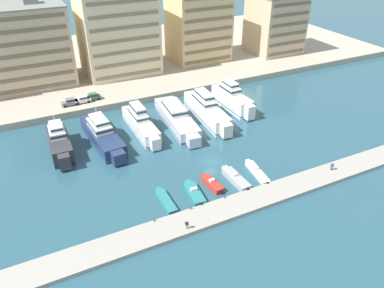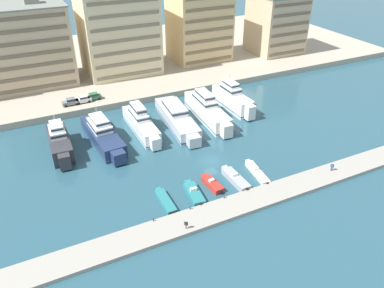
% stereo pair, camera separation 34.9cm
% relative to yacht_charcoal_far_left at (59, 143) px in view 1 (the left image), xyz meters
% --- Properties ---
extents(ground_plane, '(400.00, 400.00, 0.00)m').
position_rel_yacht_charcoal_far_left_xyz_m(ground_plane, '(26.60, -17.04, -2.27)').
color(ground_plane, '#285160').
extents(quay_promenade, '(180.00, 70.00, 1.69)m').
position_rel_yacht_charcoal_far_left_xyz_m(quay_promenade, '(26.60, 49.88, -1.43)').
color(quay_promenade, '#ADA38E').
rests_on(quay_promenade, ground).
extents(pier_dock, '(120.00, 5.10, 0.67)m').
position_rel_yacht_charcoal_far_left_xyz_m(pier_dock, '(26.60, -31.15, -1.93)').
color(pier_dock, '#9E998E').
rests_on(pier_dock, ground).
extents(yacht_charcoal_far_left, '(4.46, 15.60, 7.89)m').
position_rel_yacht_charcoal_far_left_xyz_m(yacht_charcoal_far_left, '(0.00, 0.00, 0.00)').
color(yacht_charcoal_far_left, '#333338').
rests_on(yacht_charcoal_far_left, ground).
extents(yacht_navy_left, '(6.02, 20.39, 7.33)m').
position_rel_yacht_charcoal_far_left_xyz_m(yacht_navy_left, '(8.94, -0.22, -0.27)').
color(yacht_navy_left, navy).
rests_on(yacht_navy_left, ground).
extents(yacht_white_mid_left, '(3.76, 18.96, 7.85)m').
position_rel_yacht_charcoal_far_left_xyz_m(yacht_white_mid_left, '(18.04, 0.94, -0.10)').
color(yacht_white_mid_left, white).
rests_on(yacht_white_mid_left, ground).
extents(yacht_silver_center_left, '(6.69, 23.32, 6.23)m').
position_rel_yacht_charcoal_far_left_xyz_m(yacht_silver_center_left, '(26.85, 0.55, -0.50)').
color(yacht_silver_center_left, silver).
rests_on(yacht_silver_center_left, ground).
extents(yacht_ivory_center, '(5.20, 21.71, 8.10)m').
position_rel_yacht_charcoal_far_left_xyz_m(yacht_ivory_center, '(34.63, 0.07, 0.07)').
color(yacht_ivory_center, silver).
rests_on(yacht_ivory_center, ground).
extents(yacht_white_center_right, '(4.30, 16.74, 8.55)m').
position_rel_yacht_charcoal_far_left_xyz_m(yacht_white_center_right, '(43.23, 2.40, 0.30)').
color(yacht_white_center_right, white).
rests_on(yacht_white_center_right, ground).
extents(motorboat_teal_far_left, '(1.75, 7.41, 0.87)m').
position_rel_yacht_charcoal_far_left_xyz_m(motorboat_teal_far_left, '(13.38, -24.87, -1.85)').
color(motorboat_teal_far_left, teal).
rests_on(motorboat_teal_far_left, ground).
extents(motorboat_teal_left, '(2.74, 7.22, 1.54)m').
position_rel_yacht_charcoal_far_left_xyz_m(motorboat_teal_left, '(18.65, -25.23, -1.73)').
color(motorboat_teal_left, teal).
rests_on(motorboat_teal_left, ground).
extents(motorboat_red_mid_left, '(2.23, 6.10, 1.42)m').
position_rel_yacht_charcoal_far_left_xyz_m(motorboat_red_mid_left, '(22.86, -24.21, -1.75)').
color(motorboat_red_mid_left, red).
rests_on(motorboat_red_mid_left, ground).
extents(motorboat_grey_center_left, '(2.25, 8.19, 1.55)m').
position_rel_yacht_charcoal_far_left_xyz_m(motorboat_grey_center_left, '(27.49, -24.78, -1.71)').
color(motorboat_grey_center_left, '#9EA3A8').
rests_on(motorboat_grey_center_left, ground).
extents(motorboat_cream_center, '(2.43, 8.37, 1.30)m').
position_rel_yacht_charcoal_far_left_xyz_m(motorboat_cream_center, '(32.37, -24.72, -1.82)').
color(motorboat_cream_center, beige).
rests_on(motorboat_cream_center, ground).
extents(car_grey_far_left, '(4.10, 1.92, 1.80)m').
position_rel_yacht_charcoal_far_left_xyz_m(car_grey_far_left, '(5.68, 18.63, 0.39)').
color(car_grey_far_left, slate).
rests_on(car_grey_far_left, quay_promenade).
extents(car_white_left, '(4.18, 2.09, 1.80)m').
position_rel_yacht_charcoal_far_left_xyz_m(car_white_left, '(8.81, 18.72, 0.39)').
color(car_white_left, white).
rests_on(car_white_left, quay_promenade).
extents(car_green_mid_left, '(4.18, 2.09, 1.80)m').
position_rel_yacht_charcoal_far_left_xyz_m(car_green_mid_left, '(11.53, 19.31, 0.39)').
color(car_green_mid_left, '#2D6642').
rests_on(car_green_mid_left, quay_promenade).
extents(apartment_block_left, '(22.37, 15.30, 23.48)m').
position_rel_yacht_charcoal_far_left_xyz_m(apartment_block_left, '(-0.55, 37.75, 10.20)').
color(apartment_block_left, '#C6AD89').
rests_on(apartment_block_left, quay_promenade).
extents(apartment_block_mid_left, '(21.52, 17.05, 25.66)m').
position_rel_yacht_charcoal_far_left_xyz_m(apartment_block_mid_left, '(24.49, 36.92, 11.29)').
color(apartment_block_mid_left, beige).
rests_on(apartment_block_mid_left, quay_promenade).
extents(apartment_block_center_left, '(18.13, 14.80, 24.34)m').
position_rel_yacht_charcoal_far_left_xyz_m(apartment_block_center_left, '(51.10, 37.21, 10.64)').
color(apartment_block_center_left, '#E0BC84').
rests_on(apartment_block_center_left, quay_promenade).
extents(apartment_block_center, '(16.26, 15.32, 20.97)m').
position_rel_yacht_charcoal_far_left_xyz_m(apartment_block_center, '(78.20, 32.75, 8.97)').
color(apartment_block_center, '#C6AD89').
rests_on(apartment_block_center, quay_promenade).
extents(pedestrian_near_edge, '(0.44, 0.57, 1.68)m').
position_rel_yacht_charcoal_far_left_xyz_m(pedestrian_near_edge, '(45.35, -30.66, -0.60)').
color(pedestrian_near_edge, '#282D3D').
rests_on(pedestrian_near_edge, pier_dock).
extents(pedestrian_mid_deck, '(0.45, 0.47, 1.59)m').
position_rel_yacht_charcoal_far_left_xyz_m(pedestrian_mid_deck, '(13.67, -32.67, -0.65)').
color(pedestrian_mid_deck, '#7A6B56').
rests_on(pedestrian_mid_deck, pier_dock).
extents(bollard_west, '(0.20, 0.20, 0.61)m').
position_rel_yacht_charcoal_far_left_xyz_m(bollard_west, '(9.67, -28.85, -1.27)').
color(bollard_west, '#2D2D33').
rests_on(bollard_west, pier_dock).
extents(bollard_west_mid, '(0.20, 0.20, 0.61)m').
position_rel_yacht_charcoal_far_left_xyz_m(bollard_west_mid, '(16.19, -28.85, -1.27)').
color(bollard_west_mid, '#2D2D33').
rests_on(bollard_west_mid, pier_dock).
extents(bollard_east_mid, '(0.20, 0.20, 0.61)m').
position_rel_yacht_charcoal_far_left_xyz_m(bollard_east_mid, '(22.71, -28.85, -1.27)').
color(bollard_east_mid, '#2D2D33').
rests_on(bollard_east_mid, pier_dock).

